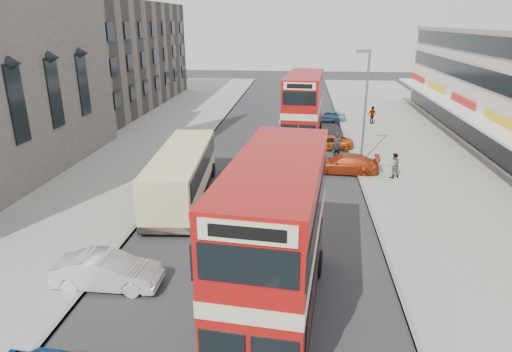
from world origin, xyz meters
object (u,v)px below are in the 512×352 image
at_px(bus_second, 303,108).
at_px(pedestrian_near, 394,165).
at_px(car_left_front, 107,271).
at_px(street_lamp, 365,99).
at_px(car_right_b, 328,143).
at_px(bus_main, 276,240).
at_px(car_right_a, 344,164).
at_px(cyclist, 337,152).
at_px(pedestrian_far, 372,115).
at_px(coach, 182,173).
at_px(car_right_c, 328,116).

xyz_separation_m(bus_second, pedestrian_near, (5.98, -8.84, -1.96)).
xyz_separation_m(car_left_front, pedestrian_near, (13.57, 13.85, 0.31)).
bearing_deg(pedestrian_near, bus_second, -77.65).
xyz_separation_m(street_lamp, car_right_b, (-2.11, 3.81, -4.24)).
height_order(bus_main, car_right_a, bus_main).
xyz_separation_m(car_right_b, cyclist, (0.42, -3.39, 0.20)).
bearing_deg(pedestrian_far, car_right_a, -137.02).
xyz_separation_m(car_left_front, cyclist, (10.12, 17.45, 0.05)).
bearing_deg(pedestrian_near, street_lamp, -82.76).
bearing_deg(bus_main, street_lamp, -100.19).
height_order(coach, car_right_b, coach).
relative_size(bus_main, car_right_a, 2.26).
xyz_separation_m(street_lamp, pedestrian_far, (2.71, 13.12, -3.76)).
xyz_separation_m(bus_second, cyclist, (2.53, -5.24, -2.21)).
bearing_deg(street_lamp, car_right_a, -121.75).
distance_m(car_left_front, pedestrian_far, 33.46).
distance_m(car_right_c, pedestrian_near, 17.68).
bearing_deg(coach, cyclist, 36.48).
bearing_deg(street_lamp, pedestrian_near, -61.04).
xyz_separation_m(car_right_b, pedestrian_far, (4.82, 9.31, 0.48)).
bearing_deg(pedestrian_near, pedestrian_far, -115.05).
bearing_deg(coach, pedestrian_near, 15.26).
relative_size(car_left_front, pedestrian_near, 2.48).
bearing_deg(car_right_a, bus_second, -154.37).
relative_size(street_lamp, car_right_b, 2.06).
bearing_deg(pedestrian_near, coach, -2.22).
relative_size(coach, car_right_a, 2.27).
height_order(pedestrian_far, cyclist, cyclist).
bearing_deg(coach, street_lamp, 30.51).
height_order(street_lamp, bus_main, street_lamp).
bearing_deg(pedestrian_near, car_right_c, -100.79).
distance_m(bus_main, pedestrian_far, 32.24).
bearing_deg(car_right_b, cyclist, 1.82).
distance_m(coach, pedestrian_near, 13.75).
xyz_separation_m(street_lamp, car_right_c, (-1.60, 14.18, -4.18)).
distance_m(bus_main, car_right_b, 22.24).
relative_size(bus_main, car_right_b, 2.65).
bearing_deg(car_right_a, car_right_b, -167.19).
distance_m(street_lamp, bus_main, 18.89).
bearing_deg(bus_main, car_right_c, -90.59).
xyz_separation_m(car_right_c, pedestrian_far, (4.30, -1.06, 0.42)).
bearing_deg(coach, bus_main, -63.90).
xyz_separation_m(pedestrian_near, cyclist, (-3.45, 3.59, -0.26)).
xyz_separation_m(coach, car_left_front, (-0.62, -9.27, -0.92)).
bearing_deg(cyclist, bus_second, 118.14).
bearing_deg(bus_second, street_lamp, 131.28).
height_order(coach, car_right_c, coach).
xyz_separation_m(bus_main, cyclist, (3.46, 18.50, -2.21)).
height_order(bus_main, bus_second, bus_second).
xyz_separation_m(street_lamp, bus_main, (-5.15, -18.09, -1.83)).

